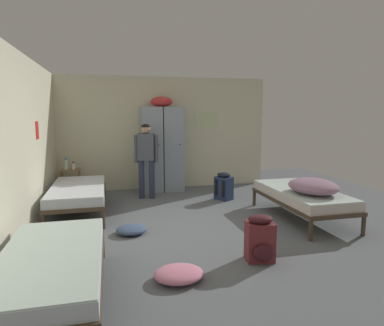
{
  "coord_description": "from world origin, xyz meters",
  "views": [
    {
      "loc": [
        -1.25,
        -4.78,
        1.72
      ],
      "look_at": [
        0.0,
        0.29,
        0.95
      ],
      "focal_mm": 31.85,
      "sensor_mm": 36.0,
      "label": 1
    }
  ],
  "objects_px": {
    "bedding_heap": "(313,186)",
    "person_traveler": "(146,154)",
    "shelf_unit": "(71,180)",
    "backpack_maroon": "(260,239)",
    "bed_left_rear": "(78,192)",
    "lotion_bottle": "(73,166)",
    "clothes_pile_pink": "(179,274)",
    "backpack_navy": "(224,187)",
    "water_bottle": "(66,164)",
    "clothes_pile_denim": "(131,230)",
    "bed_right": "(302,196)",
    "bed_left_front": "(51,264)",
    "locker_bank": "(162,147)"
  },
  "relations": [
    {
      "from": "bedding_heap",
      "to": "person_traveler",
      "type": "distance_m",
      "value": 3.24
    },
    {
      "from": "shelf_unit",
      "to": "backpack_maroon",
      "type": "xyz_separation_m",
      "value": [
        2.47,
        -3.83,
        -0.09
      ]
    },
    {
      "from": "shelf_unit",
      "to": "bed_left_rear",
      "type": "relative_size",
      "value": 0.3
    },
    {
      "from": "shelf_unit",
      "to": "lotion_bottle",
      "type": "height_order",
      "value": "lotion_bottle"
    },
    {
      "from": "clothes_pile_pink",
      "to": "shelf_unit",
      "type": "bearing_deg",
      "value": 109.56
    },
    {
      "from": "bed_left_rear",
      "to": "backpack_navy",
      "type": "bearing_deg",
      "value": 6.62
    },
    {
      "from": "shelf_unit",
      "to": "water_bottle",
      "type": "height_order",
      "value": "water_bottle"
    },
    {
      "from": "water_bottle",
      "to": "backpack_maroon",
      "type": "relative_size",
      "value": 0.43
    },
    {
      "from": "water_bottle",
      "to": "clothes_pile_denim",
      "type": "height_order",
      "value": "water_bottle"
    },
    {
      "from": "shelf_unit",
      "to": "clothes_pile_pink",
      "type": "bearing_deg",
      "value": -70.44
    },
    {
      "from": "shelf_unit",
      "to": "backpack_maroon",
      "type": "relative_size",
      "value": 1.04
    },
    {
      "from": "backpack_maroon",
      "to": "bed_left_rear",
      "type": "bearing_deg",
      "value": 131.52
    },
    {
      "from": "bed_right",
      "to": "backpack_maroon",
      "type": "xyz_separation_m",
      "value": [
        -1.36,
        -1.33,
        -0.12
      ]
    },
    {
      "from": "person_traveler",
      "to": "bed_right",
      "type": "bearing_deg",
      "value": -40.28
    },
    {
      "from": "backpack_maroon",
      "to": "shelf_unit",
      "type": "bearing_deg",
      "value": 122.78
    },
    {
      "from": "lotion_bottle",
      "to": "backpack_maroon",
      "type": "relative_size",
      "value": 0.29
    },
    {
      "from": "bed_left_front",
      "to": "water_bottle",
      "type": "height_order",
      "value": "water_bottle"
    },
    {
      "from": "bedding_heap",
      "to": "lotion_bottle",
      "type": "distance_m",
      "value": 4.66
    },
    {
      "from": "clothes_pile_pink",
      "to": "bed_left_rear",
      "type": "bearing_deg",
      "value": 113.54
    },
    {
      "from": "backpack_navy",
      "to": "bedding_heap",
      "type": "bearing_deg",
      "value": -65.23
    },
    {
      "from": "shelf_unit",
      "to": "water_bottle",
      "type": "distance_m",
      "value": 0.34
    },
    {
      "from": "bed_left_rear",
      "to": "backpack_navy",
      "type": "distance_m",
      "value": 2.78
    },
    {
      "from": "locker_bank",
      "to": "bed_left_front",
      "type": "xyz_separation_m",
      "value": [
        -1.68,
        -4.29,
        -0.59
      ]
    },
    {
      "from": "backpack_navy",
      "to": "backpack_maroon",
      "type": "bearing_deg",
      "value": -100.78
    },
    {
      "from": "shelf_unit",
      "to": "water_bottle",
      "type": "relative_size",
      "value": 2.43
    },
    {
      "from": "bed_left_front",
      "to": "bedding_heap",
      "type": "distance_m",
      "value": 3.86
    },
    {
      "from": "lotion_bottle",
      "to": "bedding_heap",
      "type": "bearing_deg",
      "value": -36.21
    },
    {
      "from": "bed_left_rear",
      "to": "person_traveler",
      "type": "bearing_deg",
      "value": 31.77
    },
    {
      "from": "shelf_unit",
      "to": "backpack_maroon",
      "type": "height_order",
      "value": "shelf_unit"
    },
    {
      "from": "lotion_bottle",
      "to": "clothes_pile_pink",
      "type": "bearing_deg",
      "value": -71.15
    },
    {
      "from": "shelf_unit",
      "to": "person_traveler",
      "type": "relative_size",
      "value": 0.38
    },
    {
      "from": "bed_right",
      "to": "lotion_bottle",
      "type": "height_order",
      "value": "lotion_bottle"
    },
    {
      "from": "lotion_bottle",
      "to": "clothes_pile_denim",
      "type": "relative_size",
      "value": 0.36
    },
    {
      "from": "bedding_heap",
      "to": "clothes_pile_pink",
      "type": "height_order",
      "value": "bedding_heap"
    },
    {
      "from": "bed_left_front",
      "to": "water_bottle",
      "type": "relative_size",
      "value": 8.11
    },
    {
      "from": "locker_bank",
      "to": "bedding_heap",
      "type": "bearing_deg",
      "value": -56.47
    },
    {
      "from": "shelf_unit",
      "to": "person_traveler",
      "type": "bearing_deg",
      "value": -19.73
    },
    {
      "from": "bedding_heap",
      "to": "backpack_maroon",
      "type": "xyz_separation_m",
      "value": [
        -1.36,
        -1.04,
        -0.34
      ]
    },
    {
      "from": "locker_bank",
      "to": "person_traveler",
      "type": "bearing_deg",
      "value": -124.03
    },
    {
      "from": "bedding_heap",
      "to": "locker_bank",
      "type": "bearing_deg",
      "value": 123.53
    },
    {
      "from": "water_bottle",
      "to": "bedding_heap",
      "type": "bearing_deg",
      "value": -35.73
    },
    {
      "from": "shelf_unit",
      "to": "clothes_pile_pink",
      "type": "distance_m",
      "value": 4.33
    },
    {
      "from": "lotion_bottle",
      "to": "clothes_pile_pink",
      "type": "xyz_separation_m",
      "value": [
        1.38,
        -4.03,
        -0.57
      ]
    },
    {
      "from": "locker_bank",
      "to": "person_traveler",
      "type": "distance_m",
      "value": 0.75
    },
    {
      "from": "locker_bank",
      "to": "lotion_bottle",
      "type": "xyz_separation_m",
      "value": [
        -1.86,
        -0.11,
        -0.33
      ]
    },
    {
      "from": "bed_left_front",
      "to": "lotion_bottle",
      "type": "distance_m",
      "value": 4.19
    },
    {
      "from": "locker_bank",
      "to": "water_bottle",
      "type": "xyz_separation_m",
      "value": [
        -2.01,
        -0.05,
        -0.29
      ]
    },
    {
      "from": "shelf_unit",
      "to": "bed_right",
      "type": "xyz_separation_m",
      "value": [
        3.82,
        -2.5,
        0.04
      ]
    },
    {
      "from": "bed_right",
      "to": "locker_bank",
      "type": "bearing_deg",
      "value": 126.35
    },
    {
      "from": "locker_bank",
      "to": "backpack_maroon",
      "type": "height_order",
      "value": "locker_bank"
    }
  ]
}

